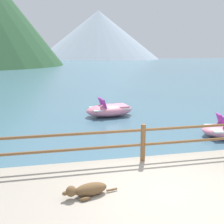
% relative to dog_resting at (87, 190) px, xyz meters
% --- Properties ---
extents(ground_plane, '(200.00, 200.00, 0.00)m').
position_rel_dog_resting_xyz_m(ground_plane, '(1.56, 39.83, -0.52)').
color(ground_plane, '#477084').
extents(dock_railing, '(23.92, 0.12, 0.95)m').
position_rel_dog_resting_xyz_m(dock_railing, '(1.56, 1.38, 0.45)').
color(dock_railing, brown).
rests_on(dock_railing, promenade_dock).
extents(dog_resting, '(1.08, 0.43, 0.26)m').
position_rel_dog_resting_xyz_m(dog_resting, '(0.00, 0.00, 0.00)').
color(dog_resting, brown).
rests_on(dog_resting, promenade_dock).
extents(pedal_boat_4, '(2.49, 1.61, 0.91)m').
position_rel_dog_resting_xyz_m(pedal_boat_4, '(2.01, 7.89, -0.21)').
color(pedal_boat_4, pink).
rests_on(pedal_boat_4, ground).
extents(distant_peak, '(60.86, 60.86, 23.57)m').
position_rel_dog_resting_xyz_m(distant_peak, '(21.04, 131.35, 11.26)').
color(distant_peak, '#9EADBC').
rests_on(distant_peak, ground).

